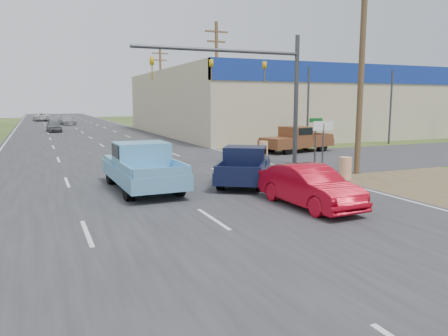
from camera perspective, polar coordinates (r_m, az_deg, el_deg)
name	(u,v)px	position (r m, az deg, el deg)	size (l,w,h in m)	color
main_road	(90,138)	(44.07, -17.06, 3.80)	(15.00, 180.00, 0.02)	#2D2D30
cross_road	(140,171)	(22.45, -10.93, -0.35)	(120.00, 10.00, 0.02)	#2D2D30
dirt_verge	(430,182)	(21.07, 25.30, -1.62)	(8.00, 18.00, 0.01)	brown
big_box_store	(358,103)	(56.97, 17.07, 8.15)	(50.00, 28.10, 6.60)	#B7A88C
utility_pole_1	(362,62)	(21.95, 17.54, 13.12)	(2.00, 0.28, 10.00)	#4C3823
utility_pole_2	(217,79)	(37.51, -0.98, 11.51)	(2.00, 0.28, 10.00)	#4C3823
utility_pole_3	(161,86)	(54.59, -8.25, 10.54)	(2.00, 0.28, 10.00)	#4C3823
tree_3	(350,88)	(94.84, 16.09, 10.00)	(8.40, 8.40, 10.40)	#422D19
tree_5	(195,91)	(104.62, -3.86, 9.99)	(7.98, 7.98, 9.88)	#422D19
barrel_0	(345,168)	(20.37, 15.54, -0.02)	(0.56, 0.56, 1.00)	orange
barrel_1	(263,149)	(27.64, 5.16, 2.48)	(0.56, 0.56, 1.00)	orange
lane_sign	(323,134)	(21.92, 12.84, 4.36)	(1.20, 0.08, 2.52)	#3F3F44
street_name_sign	(315,137)	(23.50, 11.86, 3.96)	(0.80, 0.08, 2.61)	#3F3F44
signal_mast	(253,76)	(23.22, 3.76, 11.95)	(9.12, 0.40, 7.00)	#3F3F44
red_convertible	(309,187)	(14.66, 11.10, -2.41)	(1.46, 4.19, 1.38)	#B0081A
blue_pickup	(141,166)	(17.62, -10.73, 0.30)	(2.32, 5.73, 1.88)	black
navy_pickup	(245,165)	(18.58, 2.77, 0.42)	(4.15, 5.02, 1.59)	black
brown_pickup	(295,139)	(30.53, 9.31, 3.72)	(5.62, 3.05, 1.76)	black
distant_car_grey	(54,126)	(53.83, -21.34, 5.11)	(1.58, 3.91, 1.33)	slate
distant_car_silver	(67,120)	(69.49, -19.82, 5.90)	(1.98, 4.87, 1.41)	#A2A2A6
distant_car_white	(41,117)	(84.43, -22.79, 6.15)	(2.40, 5.20, 1.44)	silver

